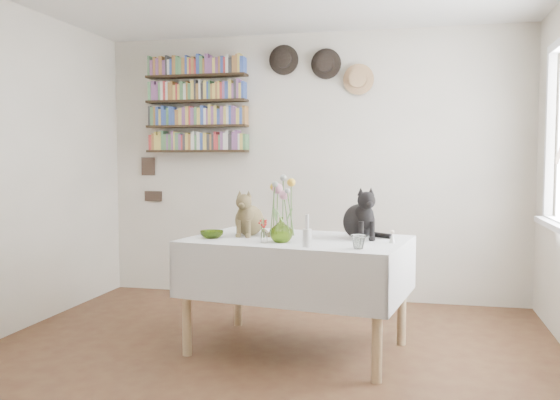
% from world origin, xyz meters
% --- Properties ---
extents(room, '(4.08, 4.58, 2.58)m').
position_xyz_m(room, '(0.00, 0.00, 1.25)').
color(room, brown).
rests_on(room, ground).
extents(dining_table, '(1.59, 1.16, 0.78)m').
position_xyz_m(dining_table, '(0.19, 0.68, 0.59)').
color(dining_table, white).
rests_on(dining_table, room).
extents(tabby_cat, '(0.23, 0.29, 0.33)m').
position_xyz_m(tabby_cat, '(-0.18, 0.78, 0.95)').
color(tabby_cat, olive).
rests_on(tabby_cat, dining_table).
extents(black_cat, '(0.35, 0.38, 0.36)m').
position_xyz_m(black_cat, '(0.60, 0.78, 0.96)').
color(black_cat, black).
rests_on(black_cat, dining_table).
extents(flower_vase, '(0.18, 0.18, 0.16)m').
position_xyz_m(flower_vase, '(0.12, 0.47, 0.86)').
color(flower_vase, '#87AE31').
rests_on(flower_vase, dining_table).
extents(green_bowl, '(0.16, 0.16, 0.05)m').
position_xyz_m(green_bowl, '(-0.39, 0.57, 0.81)').
color(green_bowl, '#87AE31').
rests_on(green_bowl, dining_table).
extents(drinking_glass, '(0.12, 0.12, 0.09)m').
position_xyz_m(drinking_glass, '(0.64, 0.30, 0.82)').
color(drinking_glass, white).
rests_on(drinking_glass, dining_table).
extents(candlestick, '(0.06, 0.06, 0.20)m').
position_xyz_m(candlestick, '(0.32, 0.30, 0.85)').
color(candlestick, white).
rests_on(candlestick, dining_table).
extents(berry_jar, '(0.04, 0.04, 0.18)m').
position_xyz_m(berry_jar, '(0.02, 0.41, 0.86)').
color(berry_jar, white).
rests_on(berry_jar, dining_table).
extents(porcelain_figurine, '(0.04, 0.04, 0.09)m').
position_xyz_m(porcelain_figurine, '(0.83, 0.59, 0.82)').
color(porcelain_figurine, white).
rests_on(porcelain_figurine, dining_table).
extents(flower_bouquet, '(0.17, 0.13, 0.39)m').
position_xyz_m(flower_bouquet, '(0.12, 0.48, 1.12)').
color(flower_bouquet, '#4C7233').
rests_on(flower_bouquet, flower_vase).
extents(bookshelf_unit, '(1.00, 0.16, 0.91)m').
position_xyz_m(bookshelf_unit, '(-1.10, 2.16, 1.84)').
color(bookshelf_unit, black).
rests_on(bookshelf_unit, room).
extents(wall_hats, '(0.98, 0.09, 0.48)m').
position_xyz_m(wall_hats, '(0.12, 2.19, 2.17)').
color(wall_hats, black).
rests_on(wall_hats, room).
extents(wall_art_plaques, '(0.21, 0.02, 0.44)m').
position_xyz_m(wall_art_plaques, '(-1.63, 2.23, 1.12)').
color(wall_art_plaques, '#38281E').
rests_on(wall_art_plaques, room).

